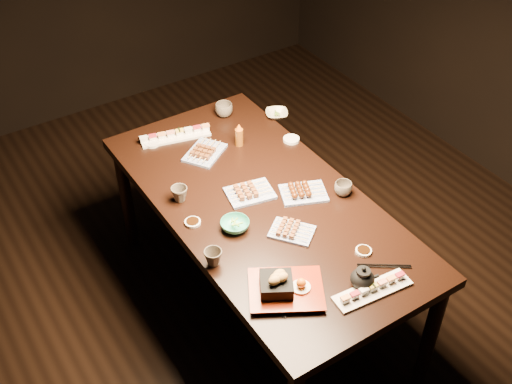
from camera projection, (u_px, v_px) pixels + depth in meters
ground at (270, 311)px, 3.54m from camera, size 5.00×5.00×0.00m
dining_table at (261, 255)px, 3.34m from camera, size 1.21×1.93×0.75m
sushi_platter_near at (373, 288)px, 2.64m from camera, size 0.36×0.13×0.04m
sushi_platter_far at (175, 134)px, 3.50m from camera, size 0.39×0.19×0.05m
yakitori_plate_center at (250, 190)px, 3.12m from camera, size 0.25×0.21×0.06m
yakitori_plate_right at (292, 229)px, 2.91m from camera, size 0.23×0.24×0.05m
yakitori_plate_left at (205, 150)px, 3.38m from camera, size 0.28×0.26×0.06m
tsukune_plate at (304, 190)px, 3.12m from camera, size 0.27×0.23×0.06m
edamame_bowl_green at (235, 225)px, 2.94m from camera, size 0.18×0.18×0.04m
edamame_bowl_cream at (277, 114)px, 3.66m from camera, size 0.17×0.17×0.03m
tempura_tray at (286, 283)px, 2.62m from camera, size 0.39×0.37×0.11m
teacup_near_left at (213, 257)px, 2.76m from camera, size 0.11×0.11×0.07m
teacup_mid_right at (343, 189)px, 3.12m from camera, size 0.10×0.10×0.07m
teacup_far_left at (179, 194)px, 3.08m from camera, size 0.10×0.10×0.08m
teacup_far_right at (224, 110)px, 3.65m from camera, size 0.10×0.10×0.08m
teapot at (363, 277)px, 2.65m from camera, size 0.17×0.17×0.10m
condiment_bottle at (239, 135)px, 3.41m from camera, size 0.06×0.06×0.13m
sauce_dish_west at (193, 222)px, 2.97m from camera, size 0.10×0.10×0.01m
sauce_dish_east at (291, 139)px, 3.48m from camera, size 0.10×0.10×0.02m
sauce_dish_se at (364, 251)px, 2.83m from camera, size 0.10×0.10×0.01m
sauce_dish_nw at (152, 143)px, 3.46m from camera, size 0.10×0.10×0.02m
chopsticks_near at (292, 300)px, 2.62m from camera, size 0.18×0.13×0.01m
chopsticks_se at (384, 266)px, 2.76m from camera, size 0.20×0.15×0.01m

